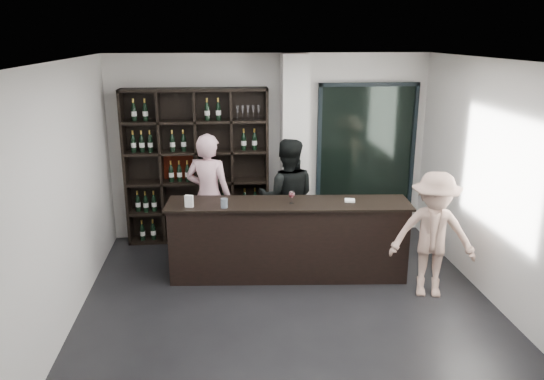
{
  "coord_description": "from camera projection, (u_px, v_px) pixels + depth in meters",
  "views": [
    {
      "loc": [
        -0.76,
        -5.46,
        3.18
      ],
      "look_at": [
        -0.12,
        1.1,
        1.23
      ],
      "focal_mm": 35.0,
      "sensor_mm": 36.0,
      "label": 1
    }
  ],
  "objects": [
    {
      "name": "taster_black",
      "position": [
        287.0,
        198.0,
        7.72
      ],
      "size": [
        0.93,
        0.76,
        1.75
      ],
      "primitive_type": "imported",
      "rotation": [
        0.0,
        0.0,
        3.02
      ],
      "color": "black",
      "rests_on": "floor"
    },
    {
      "name": "wine_shelf",
      "position": [
        197.0,
        167.0,
        8.19
      ],
      "size": [
        2.2,
        0.35,
        2.4
      ],
      "primitive_type": null,
      "color": "black",
      "rests_on": "floor"
    },
    {
      "name": "glass_panel",
      "position": [
        366.0,
        149.0,
        8.5
      ],
      "size": [
        1.6,
        0.08,
        2.1
      ],
      "color": "black",
      "rests_on": "floor"
    },
    {
      "name": "napkin_stack",
      "position": [
        350.0,
        200.0,
        7.0
      ],
      "size": [
        0.16,
        0.16,
        0.02
      ],
      "primitive_type": "cube",
      "rotation": [
        0.0,
        0.0,
        -0.21
      ],
      "color": "white",
      "rests_on": "tasting_counter"
    },
    {
      "name": "card_stand",
      "position": [
        189.0,
        201.0,
        6.74
      ],
      "size": [
        0.11,
        0.08,
        0.16
      ],
      "primitive_type": "cube",
      "rotation": [
        0.0,
        0.0,
        -0.27
      ],
      "color": "white",
      "rests_on": "tasting_counter"
    },
    {
      "name": "wine_glass",
      "position": [
        292.0,
        196.0,
        6.87
      ],
      "size": [
        0.09,
        0.09,
        0.19
      ],
      "primitive_type": null,
      "rotation": [
        0.0,
        0.0,
        -0.05
      ],
      "color": "white",
      "rests_on": "tasting_counter"
    },
    {
      "name": "floor",
      "position": [
        292.0,
        317.0,
        6.19
      ],
      "size": [
        5.0,
        5.5,
        0.01
      ],
      "primitive_type": "cube",
      "color": "black",
      "rests_on": "ground"
    },
    {
      "name": "structural_column",
      "position": [
        294.0,
        150.0,
        8.17
      ],
      "size": [
        0.4,
        0.4,
        2.9
      ],
      "primitive_type": "cube",
      "color": "silver",
      "rests_on": "floor"
    },
    {
      "name": "customer",
      "position": [
        433.0,
        235.0,
        6.51
      ],
      "size": [
        1.15,
        0.83,
        1.6
      ],
      "primitive_type": "imported",
      "rotation": [
        0.0,
        0.0,
        -0.25
      ],
      "color": "tan",
      "rests_on": "floor"
    },
    {
      "name": "taster_pink",
      "position": [
        209.0,
        197.0,
        7.64
      ],
      "size": [
        0.78,
        0.65,
        1.84
      ],
      "primitive_type": "imported",
      "rotation": [
        0.0,
        0.0,
        2.79
      ],
      "color": "#D4A1AB",
      "rests_on": "floor"
    },
    {
      "name": "tasting_counter",
      "position": [
        288.0,
        240.0,
        7.1
      ],
      "size": [
        3.2,
        0.66,
        1.05
      ],
      "rotation": [
        0.0,
        0.0,
        -0.08
      ],
      "color": "black",
      "rests_on": "floor"
    },
    {
      "name": "spit_cup",
      "position": [
        224.0,
        203.0,
        6.72
      ],
      "size": [
        0.12,
        0.12,
        0.12
      ],
      "primitive_type": "cylinder",
      "rotation": [
        0.0,
        0.0,
        -0.36
      ],
      "color": "#9FB0C3",
      "rests_on": "tasting_counter"
    }
  ]
}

